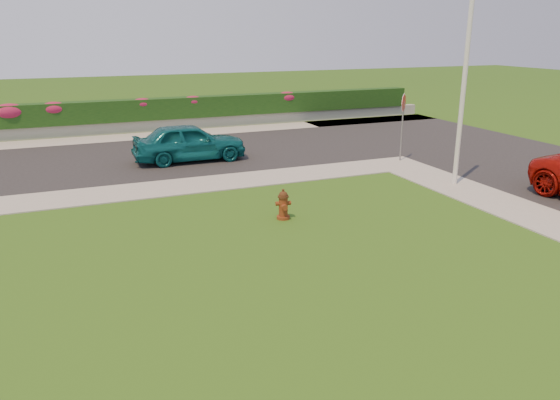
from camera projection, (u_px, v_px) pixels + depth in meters
name	position (u px, v px, depth m)	size (l,w,h in m)	color
ground	(358.00, 288.00, 11.34)	(120.00, 120.00, 0.00)	black
street_far	(72.00, 164.00, 21.88)	(26.00, 8.00, 0.04)	black
sidewalk_far	(46.00, 201.00, 17.10)	(24.00, 2.00, 0.04)	gray
curb_corner	(396.00, 164.00, 21.83)	(2.00, 2.00, 0.04)	gray
sidewalk_beyond	(152.00, 136.00, 27.75)	(34.00, 2.00, 0.04)	gray
retaining_wall	(146.00, 126.00, 28.99)	(34.00, 0.40, 0.60)	gray
hedge	(145.00, 109.00, 28.82)	(32.00, 0.90, 1.10)	black
fire_hydrant	(283.00, 205.00, 15.39)	(0.45, 0.43, 0.87)	#4C120C
sedan_teal	(189.00, 142.00, 22.09)	(1.81, 4.51, 1.54)	#0B5259
utility_pole	(463.00, 91.00, 17.99)	(0.16, 0.16, 6.41)	silver
stop_sign	(403.00, 111.00, 21.76)	(0.55, 0.53, 2.76)	slate
flower_clump_b	(9.00, 112.00, 26.31)	(1.55, 1.00, 0.77)	#A91D4B
flower_clump_c	(54.00, 109.00, 27.03)	(1.34, 0.86, 0.67)	#A91D4B
flower_clump_d	(142.00, 104.00, 28.60)	(1.17, 0.75, 0.58)	#A91D4B
flower_clump_e	(193.00, 101.00, 29.58)	(1.15, 0.74, 0.58)	#A91D4B
flower_clump_f	(287.00, 97.00, 31.61)	(1.27, 0.82, 0.64)	#A91D4B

